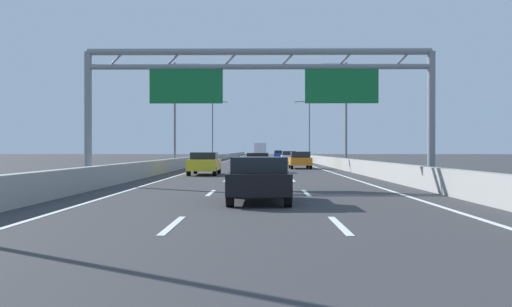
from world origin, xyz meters
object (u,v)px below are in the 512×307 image
object	(u,v)px
streetlamp_left_mid	(177,108)
red_car	(258,162)
black_car	(259,179)
green_car	(260,154)
blue_car	(278,154)
orange_car	(300,160)
streetlamp_right_far	(308,126)
white_car	(289,157)
sign_gantry	(260,81)
box_truck	(260,150)
streetlamp_right_mid	(343,108)
streetlamp_left_far	(214,126)
yellow_car	(205,163)

from	to	relation	value
streetlamp_left_mid	red_car	bearing A→B (deg)	-51.58
black_car	green_car	size ratio (longest dim) A/B	0.90
blue_car	orange_car	distance (m)	65.36
streetlamp_right_far	red_car	xyz separation A→B (m)	(-7.64, -47.64, -4.65)
streetlamp_right_far	white_car	size ratio (longest dim) A/B	2.05
streetlamp_right_far	black_car	bearing A→B (deg)	-95.95
sign_gantry	white_car	xyz separation A→B (m)	(3.49, 44.04, -4.03)
box_truck	white_car	bearing A→B (deg)	-85.08
sign_gantry	white_car	distance (m)	44.36
sign_gantry	black_car	world-z (taller)	sign_gantry
streetlamp_right_mid	blue_car	world-z (taller)	streetlamp_right_mid
white_car	blue_car	world-z (taller)	blue_car
sign_gantry	green_car	world-z (taller)	sign_gantry
green_car	box_truck	world-z (taller)	box_truck
streetlamp_left_far	green_car	world-z (taller)	streetlamp_left_far
green_car	streetlamp_left_far	bearing A→B (deg)	-100.49
streetlamp_right_mid	orange_car	size ratio (longest dim) A/B	2.20
blue_car	orange_car	world-z (taller)	blue_car
red_car	green_car	world-z (taller)	green_car
white_car	streetlamp_right_mid	bearing A→B (deg)	-78.83
streetlamp_right_far	black_car	size ratio (longest dim) A/B	2.28
streetlamp_right_far	orange_car	size ratio (longest dim) A/B	2.20
sign_gantry	white_car	size ratio (longest dim) A/B	3.52
black_car	green_car	xyz separation A→B (m)	(-0.28, 110.20, 0.03)
streetlamp_left_far	green_car	bearing A→B (deg)	79.51
black_car	red_car	world-z (taller)	red_car
black_car	orange_car	xyz separation A→B (m)	(3.45, 31.65, 0.03)
streetlamp_right_mid	box_truck	size ratio (longest dim) A/B	1.06
box_truck	streetlamp_left_mid	bearing A→B (deg)	-96.61
streetlamp_right_far	white_car	distance (m)	19.52
orange_car	yellow_car	bearing A→B (deg)	-119.88
streetlamp_left_far	green_car	xyz separation A→B (m)	(7.23, 39.04, -4.63)
streetlamp_left_mid	streetlamp_left_far	world-z (taller)	same
sign_gantry	green_car	bearing A→B (deg)	90.16
streetlamp_left_far	orange_car	bearing A→B (deg)	-74.50
red_car	green_car	bearing A→B (deg)	90.04
black_car	yellow_car	bearing A→B (deg)	100.82
yellow_car	black_car	xyz separation A→B (m)	(3.68, -19.24, -0.03)
streetlamp_left_far	white_car	distance (m)	22.06
blue_car	red_car	xyz separation A→B (m)	(-3.69, -73.49, -0.04)
streetlamp_right_far	yellow_car	size ratio (longest dim) A/B	2.05
streetlamp_left_far	box_truck	world-z (taller)	streetlamp_left_far
orange_car	red_car	world-z (taller)	orange_car
streetlamp_left_mid	blue_car	distance (m)	65.39
streetlamp_left_far	orange_car	size ratio (longest dim) A/B	2.20
streetlamp_right_far	orange_car	world-z (taller)	streetlamp_right_far
white_car	black_car	bearing A→B (deg)	-93.80
streetlamp_right_far	red_car	bearing A→B (deg)	-99.11
streetlamp_right_far	green_car	bearing A→B (deg)	101.16
sign_gantry	blue_car	distance (m)	88.60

